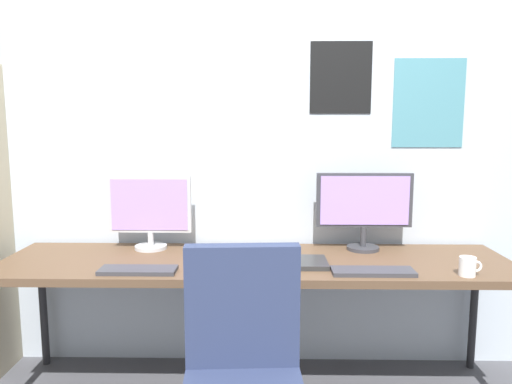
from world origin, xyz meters
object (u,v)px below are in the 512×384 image
desk (256,268)px  monitor_right (364,206)px  monitor_left (150,209)px  laptop_closed (295,263)px  coffee_mug (468,266)px  computer_mouse (199,269)px  keyboard_right (373,271)px  keyboard_left (138,270)px

desk → monitor_right: size_ratio=4.99×
monitor_left → laptop_closed: monitor_left is taller
monitor_left → monitor_right: size_ratio=0.87×
desk → coffee_mug: 1.03m
monitor_left → computer_mouse: monitor_left is taller
keyboard_right → laptop_closed: (-0.36, 0.14, 0.00)m
monitor_right → keyboard_right: bearing=-95.2°
monitor_right → coffee_mug: bearing=-49.8°
laptop_closed → coffee_mug: 0.81m
monitor_right → coffee_mug: monitor_right is taller
keyboard_right → computer_mouse: 0.83m
monitor_right → laptop_closed: monitor_right is taller
coffee_mug → laptop_closed: bearing=168.4°
computer_mouse → coffee_mug: size_ratio=0.91×
computer_mouse → monitor_left: bearing=126.8°
computer_mouse → coffee_mug: coffee_mug is taller
desk → computer_mouse: computer_mouse is taller
keyboard_right → computer_mouse: computer_mouse is taller
keyboard_right → keyboard_left: bearing=180.0°
keyboard_right → coffee_mug: coffee_mug is taller
keyboard_right → desk: bearing=157.7°
coffee_mug → monitor_right: bearing=130.2°
keyboard_left → computer_mouse: 0.29m
keyboard_left → laptop_closed: laptop_closed is taller
monitor_left → coffee_mug: (1.60, -0.47, -0.18)m
keyboard_left → monitor_left: bearing=95.2°
monitor_right → keyboard_left: monitor_right is taller
monitor_right → keyboard_right: monitor_right is taller
desk → monitor_left: monitor_left is taller
monitor_right → keyboard_left: bearing=-159.1°
keyboard_left → desk: bearing=22.3°
monitor_right → computer_mouse: (-0.87, -0.45, -0.24)m
desk → laptop_closed: bearing=-24.9°
laptop_closed → keyboard_right: bearing=-21.2°
monitor_right → computer_mouse: 1.00m
computer_mouse → laptop_closed: bearing=16.6°
monitor_left → laptop_closed: (0.80, -0.31, -0.21)m
laptop_closed → computer_mouse: bearing=-163.8°
monitor_right → laptop_closed: (-0.40, -0.31, -0.24)m
monitor_left → computer_mouse: (0.33, -0.45, -0.21)m
monitor_left → monitor_right: (1.20, 0.00, 0.03)m
computer_mouse → desk: bearing=41.0°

